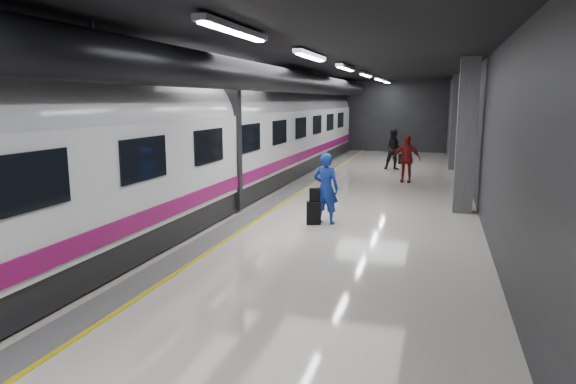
% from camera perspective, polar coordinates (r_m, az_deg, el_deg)
% --- Properties ---
extents(ground, '(40.00, 40.00, 0.00)m').
position_cam_1_polar(ground, '(14.75, 1.08, -2.73)').
color(ground, silver).
rests_on(ground, ground).
extents(platform_hall, '(10.02, 40.02, 4.51)m').
position_cam_1_polar(platform_hall, '(15.37, 1.03, 11.08)').
color(platform_hall, black).
rests_on(platform_hall, ground).
extents(train, '(3.05, 38.00, 4.05)m').
position_cam_1_polar(train, '(15.60, -10.54, 5.50)').
color(train, black).
rests_on(train, ground).
extents(traveler_main, '(0.75, 0.53, 1.92)m').
position_cam_1_polar(traveler_main, '(13.78, 4.22, 0.40)').
color(traveler_main, '#172CAE').
rests_on(traveler_main, ground).
extents(suitcase_main, '(0.43, 0.34, 0.62)m').
position_cam_1_polar(suitcase_main, '(13.79, 2.85, -2.34)').
color(suitcase_main, black).
rests_on(suitcase_main, ground).
extents(shoulder_bag, '(0.30, 0.22, 0.36)m').
position_cam_1_polar(shoulder_bag, '(13.72, 2.94, -0.33)').
color(shoulder_bag, black).
rests_on(shoulder_bag, suitcase_main).
extents(traveler_far_a, '(1.08, 0.92, 1.95)m').
position_cam_1_polar(traveler_far_a, '(25.07, 11.72, 4.66)').
color(traveler_far_a, black).
rests_on(traveler_far_a, ground).
extents(traveler_far_b, '(1.14, 0.52, 1.91)m').
position_cam_1_polar(traveler_far_b, '(21.33, 13.00, 3.62)').
color(traveler_far_b, maroon).
rests_on(traveler_far_b, ground).
extents(suitcase_far, '(0.41, 0.33, 0.52)m').
position_cam_1_polar(suitcase_far, '(27.53, 12.55, 3.61)').
color(suitcase_far, black).
rests_on(suitcase_far, ground).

